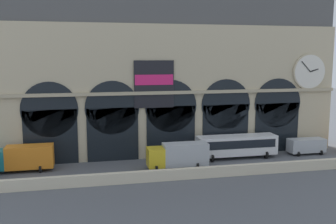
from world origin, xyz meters
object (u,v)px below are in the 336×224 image
(box_truck_center, at_px, (178,155))
(van_east, at_px, (306,145))
(box_truck_west, at_px, (22,157))
(bus_mideast, at_px, (237,145))

(box_truck_center, height_order, van_east, box_truck_center)
(box_truck_west, distance_m, van_east, 38.03)
(bus_mideast, xyz_separation_m, van_east, (10.48, -0.11, -0.54))
(box_truck_west, distance_m, bus_mideast, 27.54)
(bus_mideast, relative_size, van_east, 2.12)
(box_truck_west, xyz_separation_m, box_truck_center, (18.64, -2.88, 0.00))
(box_truck_center, distance_m, van_east, 19.61)
(bus_mideast, height_order, van_east, bus_mideast)
(box_truck_center, height_order, bus_mideast, box_truck_center)
(bus_mideast, bearing_deg, box_truck_center, -161.51)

